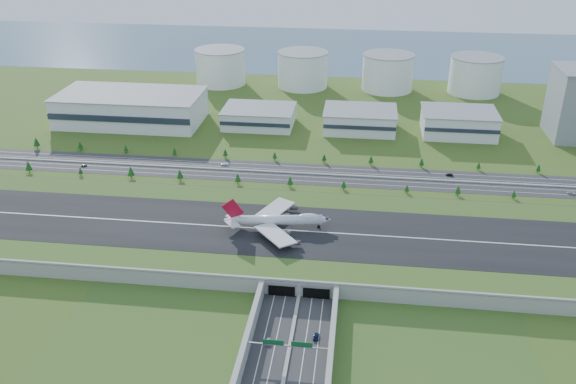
# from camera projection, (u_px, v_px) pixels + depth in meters

# --- Properties ---
(ground) EXTENTS (1200.00, 1200.00, 0.00)m
(ground) POSITION_uv_depth(u_px,v_px,m) (308.00, 244.00, 342.71)
(ground) COLOR #39571B
(ground) RESTS_ON ground
(airfield_deck) EXTENTS (520.00, 100.00, 9.20)m
(airfield_deck) POSITION_uv_depth(u_px,v_px,m) (309.00, 238.00, 340.82)
(airfield_deck) COLOR gray
(airfield_deck) RESTS_ON ground
(underpass_road) EXTENTS (38.80, 120.40, 8.00)m
(underpass_road) POSITION_uv_depth(u_px,v_px,m) (286.00, 360.00, 252.61)
(underpass_road) COLOR #28282B
(underpass_road) RESTS_ON ground
(sign_gantry_near) EXTENTS (38.70, 0.70, 9.80)m
(sign_gantry_near) POSITION_uv_depth(u_px,v_px,m) (288.00, 346.00, 254.96)
(sign_gantry_near) COLOR gray
(sign_gantry_near) RESTS_ON ground
(north_expressway) EXTENTS (560.00, 36.00, 0.12)m
(north_expressway) POSITION_uv_depth(u_px,v_px,m) (321.00, 175.00, 427.32)
(north_expressway) COLOR #28282B
(north_expressway) RESTS_ON ground
(tree_row) EXTENTS (498.39, 48.71, 8.42)m
(tree_row) POSITION_uv_depth(u_px,v_px,m) (304.00, 169.00, 425.74)
(tree_row) COLOR #3D2819
(tree_row) RESTS_ON ground
(hangar_west) EXTENTS (120.00, 60.00, 25.00)m
(hangar_west) POSITION_uv_depth(u_px,v_px,m) (131.00, 108.00, 520.85)
(hangar_west) COLOR silver
(hangar_west) RESTS_ON ground
(hangar_mid_a) EXTENTS (58.00, 42.00, 15.00)m
(hangar_mid_a) POSITION_uv_depth(u_px,v_px,m) (259.00, 117.00, 515.33)
(hangar_mid_a) COLOR silver
(hangar_mid_a) RESTS_ON ground
(hangar_mid_b) EXTENTS (58.00, 42.00, 17.00)m
(hangar_mid_b) POSITION_uv_depth(u_px,v_px,m) (360.00, 120.00, 505.48)
(hangar_mid_b) COLOR silver
(hangar_mid_b) RESTS_ON ground
(hangar_mid_c) EXTENTS (58.00, 42.00, 19.00)m
(hangar_mid_c) POSITION_uv_depth(u_px,v_px,m) (458.00, 123.00, 496.19)
(hangar_mid_c) COLOR silver
(hangar_mid_c) RESTS_ON ground
(fuel_tank_a) EXTENTS (50.00, 50.00, 35.00)m
(fuel_tank_a) POSITION_uv_depth(u_px,v_px,m) (220.00, 67.00, 624.49)
(fuel_tank_a) COLOR white
(fuel_tank_a) RESTS_ON ground
(fuel_tank_b) EXTENTS (50.00, 50.00, 35.00)m
(fuel_tank_b) POSITION_uv_depth(u_px,v_px,m) (303.00, 70.00, 615.08)
(fuel_tank_b) COLOR white
(fuel_tank_b) RESTS_ON ground
(fuel_tank_c) EXTENTS (50.00, 50.00, 35.00)m
(fuel_tank_c) POSITION_uv_depth(u_px,v_px,m) (388.00, 72.00, 605.67)
(fuel_tank_c) COLOR white
(fuel_tank_c) RESTS_ON ground
(fuel_tank_d) EXTENTS (50.00, 50.00, 35.00)m
(fuel_tank_d) POSITION_uv_depth(u_px,v_px,m) (475.00, 75.00, 596.26)
(fuel_tank_d) COLOR white
(fuel_tank_d) RESTS_ON ground
(bay_water) EXTENTS (1200.00, 260.00, 0.06)m
(bay_water) POSITION_uv_depth(u_px,v_px,m) (344.00, 50.00, 770.36)
(bay_water) COLOR #3D5C76
(bay_water) RESTS_ON ground
(boeing_747) EXTENTS (61.03, 57.31, 18.93)m
(boeing_747) POSITION_uv_depth(u_px,v_px,m) (278.00, 220.00, 340.35)
(boeing_747) COLOR silver
(boeing_747) RESTS_ON airfield_deck
(car_0) EXTENTS (1.98, 4.86, 1.65)m
(car_0) POSITION_uv_depth(u_px,v_px,m) (269.00, 342.00, 266.70)
(car_0) COLOR silver
(car_0) RESTS_ON ground
(car_2) EXTENTS (2.54, 5.47, 1.52)m
(car_2) POSITION_uv_depth(u_px,v_px,m) (316.00, 336.00, 269.96)
(car_2) COLOR #0D1A45
(car_2) RESTS_ON ground
(car_4) EXTENTS (4.81, 3.45, 1.52)m
(car_4) POSITION_uv_depth(u_px,v_px,m) (84.00, 165.00, 439.94)
(car_4) COLOR slate
(car_4) RESTS_ON ground
(car_5) EXTENTS (4.99, 2.48, 1.57)m
(car_5) POSITION_uv_depth(u_px,v_px,m) (449.00, 175.00, 425.12)
(car_5) COLOR black
(car_5) RESTS_ON ground
(car_6) EXTENTS (6.14, 4.11, 1.57)m
(car_6) POSITION_uv_depth(u_px,v_px,m) (572.00, 193.00, 399.20)
(car_6) COLOR silver
(car_6) RESTS_ON ground
(car_7) EXTENTS (5.77, 3.03, 1.60)m
(car_7) POSITION_uv_depth(u_px,v_px,m) (225.00, 164.00, 441.69)
(car_7) COLOR white
(car_7) RESTS_ON ground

